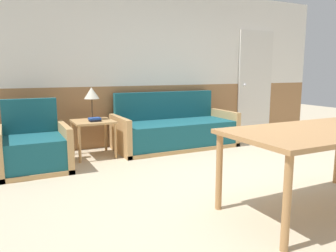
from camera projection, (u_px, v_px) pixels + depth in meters
ground_plane at (254, 186)px, 3.69m from camera, size 16.00×16.00×0.00m
wall_back at (157, 67)px, 5.79m from camera, size 7.20×0.06×2.70m
couch at (175, 131)px, 5.54m from camera, size 2.03×0.89×0.92m
armchair at (34, 150)px, 4.25m from camera, size 0.87×0.85×0.91m
side_table at (93, 126)px, 4.89m from camera, size 0.58×0.58×0.55m
table_lamp at (92, 94)px, 4.91m from camera, size 0.23×0.23×0.49m
book_stack at (95, 120)px, 4.78m from camera, size 0.17×0.14×0.05m
dining_table at (321, 137)px, 2.96m from camera, size 1.76×0.93×0.76m
entry_door at (255, 83)px, 6.76m from camera, size 0.84×0.09×2.09m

